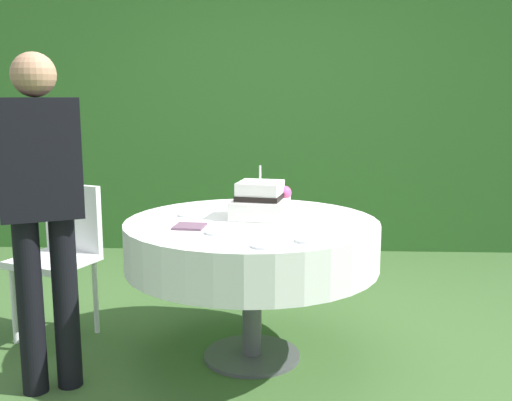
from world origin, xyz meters
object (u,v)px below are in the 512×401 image
(serving_plate_left, at_px, (189,215))
(napkin_stack, at_px, (190,226))
(wedding_cake, at_px, (261,201))
(garden_chair, at_px, (62,246))
(serving_plate_far, at_px, (309,240))
(cake_table, at_px, (252,243))
(serving_plate_near, at_px, (218,232))
(serving_plate_right, at_px, (265,246))
(standing_person, at_px, (42,201))

(serving_plate_left, height_order, napkin_stack, same)
(wedding_cake, relative_size, garden_chair, 0.37)
(serving_plate_far, height_order, serving_plate_left, same)
(serving_plate_left, bearing_deg, wedding_cake, -4.55)
(cake_table, distance_m, wedding_cake, 0.23)
(serving_plate_near, bearing_deg, serving_plate_far, -18.32)
(serving_plate_right, bearing_deg, serving_plate_left, 123.72)
(napkin_stack, bearing_deg, serving_plate_right, -43.17)
(serving_plate_near, xyz_separation_m, standing_person, (-0.81, -0.09, 0.16))
(cake_table, xyz_separation_m, wedding_cake, (0.04, 0.08, 0.21))
(serving_plate_near, bearing_deg, garden_chair, 149.42)
(cake_table, xyz_separation_m, serving_plate_near, (-0.15, -0.30, 0.13))
(serving_plate_left, bearing_deg, garden_chair, 167.47)
(wedding_cake, bearing_deg, napkin_stack, -143.08)
(serving_plate_far, height_order, garden_chair, garden_chair)
(serving_plate_near, relative_size, serving_plate_right, 1.06)
(napkin_stack, height_order, garden_chair, garden_chair)
(wedding_cake, height_order, serving_plate_right, wedding_cake)
(serving_plate_right, xyz_separation_m, standing_person, (-1.04, 0.15, 0.16))
(serving_plate_near, bearing_deg, napkin_stack, 142.90)
(serving_plate_near, height_order, standing_person, standing_person)
(serving_plate_left, relative_size, serving_plate_right, 0.97)
(napkin_stack, bearing_deg, serving_plate_near, -37.10)
(standing_person, bearing_deg, napkin_stack, 17.94)
(wedding_cake, bearing_deg, standing_person, -154.74)
(garden_chair, relative_size, standing_person, 0.56)
(cake_table, relative_size, serving_plate_far, 10.68)
(wedding_cake, relative_size, serving_plate_near, 2.58)
(napkin_stack, height_order, standing_person, standing_person)
(serving_plate_left, height_order, serving_plate_right, same)
(cake_table, height_order, serving_plate_far, serving_plate_far)
(wedding_cake, relative_size, serving_plate_right, 2.73)
(cake_table, relative_size, standing_person, 0.83)
(garden_chair, bearing_deg, standing_person, -75.38)
(serving_plate_far, distance_m, standing_person, 1.24)
(cake_table, distance_m, serving_plate_right, 0.56)
(serving_plate_far, height_order, serving_plate_right, same)
(serving_plate_near, relative_size, garden_chair, 0.15)
(serving_plate_near, distance_m, napkin_stack, 0.19)
(napkin_stack, xyz_separation_m, garden_chair, (-0.83, 0.46, -0.23))
(serving_plate_right, height_order, napkin_stack, same)
(cake_table, bearing_deg, garden_chair, 165.90)
(cake_table, bearing_deg, wedding_cake, 60.66)
(standing_person, bearing_deg, garden_chair, 104.62)
(serving_plate_far, distance_m, serving_plate_left, 0.83)
(serving_plate_right, bearing_deg, garden_chair, 145.78)
(wedding_cake, distance_m, serving_plate_left, 0.40)
(serving_plate_right, relative_size, standing_person, 0.08)
(cake_table, xyz_separation_m, serving_plate_far, (0.28, -0.44, 0.13))
(serving_plate_far, height_order, standing_person, standing_person)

